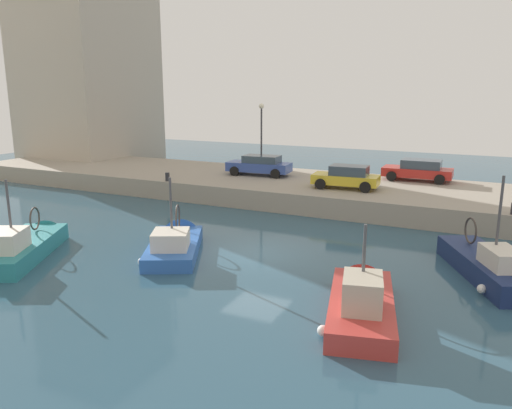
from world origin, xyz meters
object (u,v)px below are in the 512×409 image
at_px(fishing_boat_red, 361,308).
at_px(mooring_bollard_mid, 167,177).
at_px(fishing_boat_teal, 25,252).
at_px(parked_car_blue, 260,165).
at_px(parked_car_red, 418,170).
at_px(fishing_boat_navy, 482,272).
at_px(quay_streetlamp, 261,126).
at_px(parked_car_yellow, 347,177).
at_px(fishing_boat_blue, 176,248).

relative_size(fishing_boat_red, mooring_bollard_mid, 11.36).
height_order(fishing_boat_teal, parked_car_blue, fishing_boat_teal).
bearing_deg(parked_car_red, mooring_bollard_mid, 116.48).
bearing_deg(parked_car_blue, fishing_boat_navy, -125.64).
height_order(parked_car_red, quay_streetlamp, quay_streetlamp).
xyz_separation_m(fishing_boat_navy, parked_car_yellow, (8.47, 7.88, 1.80)).
bearing_deg(quay_streetlamp, parked_car_red, -81.40).
relative_size(parked_car_red, parked_car_yellow, 1.09).
bearing_deg(parked_car_red, fishing_boat_navy, -161.23).
distance_m(fishing_boat_teal, quay_streetlamp, 18.39).
xyz_separation_m(fishing_boat_blue, quay_streetlamp, (14.26, 2.55, 4.33)).
height_order(fishing_boat_blue, fishing_boat_navy, fishing_boat_navy).
xyz_separation_m(parked_car_blue, parked_car_yellow, (-1.98, -6.69, -0.00)).
relative_size(fishing_boat_teal, mooring_bollard_mid, 12.19).
bearing_deg(fishing_boat_teal, mooring_bollard_mid, 5.21).
distance_m(fishing_boat_red, parked_car_yellow, 14.68).
height_order(parked_car_red, mooring_bollard_mid, parked_car_red).
height_order(fishing_boat_red, quay_streetlamp, quay_streetlamp).
bearing_deg(mooring_bollard_mid, quay_streetlamp, -35.50).
distance_m(fishing_boat_teal, fishing_boat_blue, 6.44).
height_order(fishing_boat_blue, parked_car_blue, fishing_boat_blue).
bearing_deg(fishing_boat_navy, quay_streetlamp, 52.45).
relative_size(parked_car_red, mooring_bollard_mid, 7.91).
xyz_separation_m(parked_car_red, mooring_bollard_mid, (-7.24, 14.52, -0.43)).
bearing_deg(fishing_boat_navy, fishing_boat_red, 147.93).
distance_m(fishing_boat_navy, parked_car_yellow, 11.71).
height_order(fishing_boat_teal, mooring_bollard_mid, fishing_boat_teal).
bearing_deg(parked_car_red, fishing_boat_red, -176.69).
xyz_separation_m(parked_car_blue, quay_streetlamp, (1.03, 0.36, 2.54)).
bearing_deg(fishing_boat_blue, fishing_boat_red, -106.14).
relative_size(parked_car_blue, mooring_bollard_mid, 8.14).
xyz_separation_m(parked_car_red, parked_car_yellow, (-4.59, 3.44, 0.00)).
xyz_separation_m(fishing_boat_teal, fishing_boat_navy, (6.14, -17.87, -0.01)).
relative_size(fishing_boat_blue, parked_car_blue, 1.36).
bearing_deg(parked_car_blue, parked_car_red, -75.52).
height_order(fishing_boat_blue, mooring_bollard_mid, fishing_boat_blue).
bearing_deg(fishing_boat_blue, parked_car_red, -26.63).
bearing_deg(quay_streetlamp, mooring_bollard_mid, 144.50).
bearing_deg(mooring_bollard_mid, parked_car_blue, -43.53).
distance_m(fishing_boat_navy, mooring_bollard_mid, 19.89).
bearing_deg(parked_car_yellow, fishing_boat_teal, 145.65).
bearing_deg(fishing_boat_teal, parked_car_blue, -11.23).
xyz_separation_m(fishing_boat_teal, fishing_boat_blue, (3.37, -5.49, 0.00)).
relative_size(fishing_boat_teal, quay_streetlamp, 1.39).
bearing_deg(parked_car_blue, fishing_boat_teal, 168.77).
distance_m(fishing_boat_blue, quay_streetlamp, 15.12).
distance_m(mooring_bollard_mid, quay_streetlamp, 7.55).
bearing_deg(parked_car_blue, mooring_bollard_mid, 136.47).
relative_size(fishing_boat_navy, mooring_bollard_mid, 12.07).
height_order(parked_car_blue, mooring_bollard_mid, parked_car_blue).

